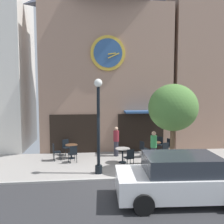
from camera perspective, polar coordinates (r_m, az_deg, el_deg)
name	(u,v)px	position (r m, az deg, el deg)	size (l,w,h in m)	color
ground_plane	(127,184)	(9.86, 3.54, -16.98)	(25.02, 10.10, 0.13)	gray
clock_building	(106,56)	(15.68, -1.49, 13.28)	(8.05, 4.24, 11.41)	#9E7A66
neighbor_building_right	(206,45)	(18.81, 21.71, 14.72)	(6.03, 4.79, 13.88)	#9E7A66
street_lamp	(98,126)	(10.46, -3.29, -3.40)	(0.36, 0.36, 4.21)	black
street_tree	(173,108)	(11.09, 14.48, 0.97)	(2.25, 2.03, 4.00)	brown
cafe_table_center_left	(71,149)	(13.25, -9.75, -8.76)	(0.66, 0.66, 0.76)	black
cafe_table_center	(123,152)	(12.33, 2.57, -9.66)	(0.74, 0.74, 0.75)	black
cafe_table_leftmost	(155,146)	(13.95, 10.43, -8.16)	(0.63, 0.63, 0.76)	black
cafe_chair_mid_row	(66,146)	(13.97, -10.96, -8.03)	(0.55, 0.55, 0.90)	black
cafe_chair_near_tree	(130,157)	(11.63, 4.26, -10.65)	(0.50, 0.50, 0.90)	black
cafe_chair_curbside	(73,153)	(12.45, -9.40, -9.64)	(0.51, 0.51, 0.90)	black
cafe_chair_under_awning	(159,143)	(14.75, 11.31, -7.35)	(0.55, 0.55, 0.90)	black
cafe_chair_facing_wall	(55,151)	(13.02, -13.47, -9.05)	(0.49, 0.49, 0.90)	black
cafe_chair_near_lamp	(168,145)	(14.32, 13.34, -7.76)	(0.52, 0.52, 0.90)	black
cafe_chair_left_end	(164,149)	(13.32, 12.50, -8.71)	(0.49, 0.49, 0.90)	black
cafe_chair_right_end	(143,148)	(13.43, 7.55, -8.53)	(0.53, 0.53, 0.90)	black
pedestrian_green	(154,147)	(12.22, 9.97, -8.32)	(0.45, 0.45, 1.67)	#2D2D38
pedestrian_maroon	(116,141)	(13.47, 1.01, -6.98)	(0.45, 0.45, 1.67)	#2D2D38
parked_car_white	(181,178)	(8.57, 16.20, -15.03)	(4.39, 2.21, 1.55)	white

